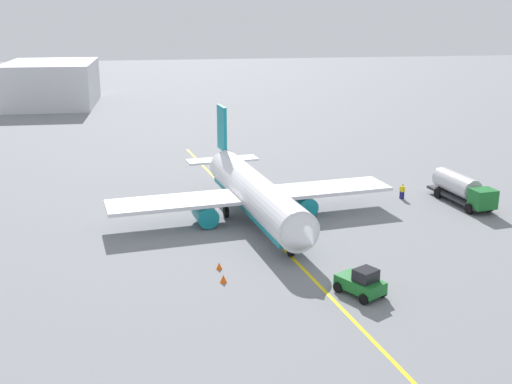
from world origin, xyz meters
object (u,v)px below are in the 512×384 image
object	(u,v)px
pushback_tug	(361,283)
safety_cone_wingtip	(223,279)
safety_cone_nose	(219,266)
refueling_worker	(402,192)
fuel_tanker	(462,189)
airplane	(255,194)

from	to	relation	value
pushback_tug	safety_cone_wingtip	size ratio (longest dim) A/B	6.52
safety_cone_nose	safety_cone_wingtip	distance (m)	2.64
pushback_tug	safety_cone_wingtip	bearing A→B (deg)	-111.43
refueling_worker	fuel_tanker	bearing A→B (deg)	63.63
fuel_tanker	safety_cone_wingtip	world-z (taller)	fuel_tanker
pushback_tug	refueling_worker	bearing A→B (deg)	151.41
pushback_tug	refueling_worker	size ratio (longest dim) A/B	2.41
refueling_worker	safety_cone_nose	bearing A→B (deg)	-54.00
fuel_tanker	refueling_worker	xyz separation A→B (m)	(-2.82, -5.68, -0.89)
safety_cone_nose	safety_cone_wingtip	xyz separation A→B (m)	(2.64, 0.05, 0.03)
airplane	safety_cone_nose	xyz separation A→B (m)	(12.10, -4.94, -2.38)
safety_cone_wingtip	pushback_tug	bearing A→B (deg)	68.57
airplane	pushback_tug	size ratio (longest dim) A/B	7.57
safety_cone_nose	safety_cone_wingtip	bearing A→B (deg)	0.99
safety_cone_wingtip	fuel_tanker	bearing A→B (deg)	119.87
pushback_tug	safety_cone_wingtip	distance (m)	10.70
refueling_worker	safety_cone_nose	world-z (taller)	refueling_worker
fuel_tanker	pushback_tug	distance (m)	27.01
pushback_tug	refueling_worker	distance (m)	26.00
airplane	refueling_worker	xyz separation A→B (m)	(-4.19, 17.48, -1.85)
pushback_tug	safety_cone_wingtip	world-z (taller)	pushback_tug
fuel_tanker	pushback_tug	size ratio (longest dim) A/B	2.39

